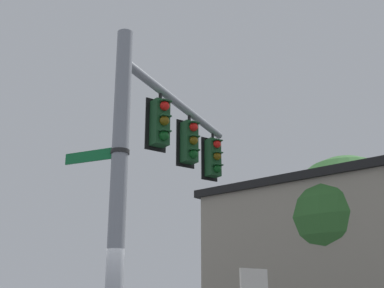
{
  "coord_description": "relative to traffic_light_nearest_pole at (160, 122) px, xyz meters",
  "views": [
    {
      "loc": [
        4.28,
        8.27,
        1.56
      ],
      "look_at": [
        -2.85,
        -1.61,
        5.42
      ],
      "focal_mm": 47.38,
      "sensor_mm": 36.0,
      "label": 1
    }
  ],
  "objects": [
    {
      "name": "signal_pole",
      "position": [
        1.35,
        0.74,
        -1.98
      ],
      "size": [
        0.32,
        0.32,
        6.87
      ],
      "primitive_type": "cylinder",
      "color": "gray",
      "rests_on": "ground"
    },
    {
      "name": "mast_arm",
      "position": [
        -0.89,
        -0.53,
        0.8
      ],
      "size": [
        4.59,
        2.71,
        0.2
      ],
      "primitive_type": "cylinder",
      "rotation": [
        0.0,
        1.57,
        3.66
      ],
      "color": "gray"
    },
    {
      "name": "traffic_light_nearest_pole",
      "position": [
        0.0,
        0.0,
        0.0
      ],
      "size": [
        0.54,
        0.49,
        1.31
      ],
      "color": "black"
    },
    {
      "name": "traffic_light_mid_inner",
      "position": [
        -1.35,
        -0.77,
        0.0
      ],
      "size": [
        0.54,
        0.49,
        1.31
      ],
      "color": "black"
    },
    {
      "name": "traffic_light_mid_outer",
      "position": [
        -2.71,
        -1.53,
        0.0
      ],
      "size": [
        0.54,
        0.49,
        1.31
      ],
      "color": "black"
    },
    {
      "name": "street_name_sign",
      "position": [
        1.5,
        0.48,
        -1.1
      ],
      "size": [
        0.82,
        1.3,
        0.22
      ],
      "color": "#147238"
    },
    {
      "name": "tree_by_storefront",
      "position": [
        -9.67,
        -2.47,
        -1.04
      ],
      "size": [
        4.84,
        4.84,
        6.8
      ],
      "color": "#4C3823",
      "rests_on": "ground"
    }
  ]
}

